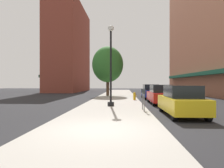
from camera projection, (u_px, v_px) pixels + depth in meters
ground_plane at (149, 98)px, 25.03m from camera, size 90.00×90.00×0.00m
sidewalk_slab at (117, 96)px, 26.25m from camera, size 4.80×50.00×0.12m
building_right_brick at (224, 9)px, 28.39m from camera, size 6.80×40.00×24.53m
building_far_background at (70, 49)px, 44.78m from camera, size 6.80×18.00×18.69m
lamppost at (111, 64)px, 14.74m from camera, size 0.48×0.48×5.90m
fire_hydrant at (134, 96)px, 20.26m from camera, size 0.33×0.26×0.79m
parking_meter_near at (142, 96)px, 12.82m from camera, size 0.14×0.09×1.31m
parking_meter_far at (144, 98)px, 11.81m from camera, size 0.14×0.09×1.31m
tree_near at (108, 65)px, 27.23m from camera, size 4.19×4.19×6.61m
car_yellow at (181, 101)px, 11.01m from camera, size 1.80×4.30×1.66m
car_red at (160, 95)px, 17.17m from camera, size 1.80×4.30×1.66m
car_blue at (150, 92)px, 23.41m from camera, size 1.80×4.30×1.66m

